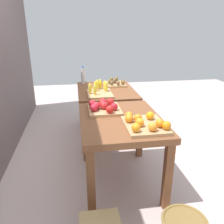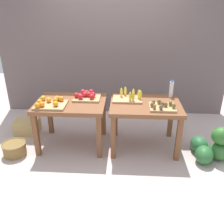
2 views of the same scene
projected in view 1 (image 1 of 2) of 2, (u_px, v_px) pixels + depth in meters
name	position (u px, v px, depth m)	size (l,w,h in m)	color
ground_plane	(112.00, 154.00, 3.06)	(8.00, 8.00, 0.00)	beige
display_table_left	(121.00, 128.00, 2.32)	(1.04, 0.80, 0.73)	brown
display_table_right	(106.00, 96.00, 3.36)	(1.04, 0.80, 0.73)	brown
orange_bin	(145.00, 124.00, 2.06)	(0.44, 0.38, 0.11)	tan
apple_bin	(104.00, 107.00, 2.46)	(0.40, 0.34, 0.11)	tan
banana_crate	(99.00, 91.00, 3.06)	(0.44, 0.32, 0.17)	tan
kiwi_bin	(115.00, 83.00, 3.53)	(0.36, 0.32, 0.10)	tan
water_bottle	(83.00, 76.00, 3.61)	(0.06, 0.06, 0.27)	silver
watermelon_pile	(114.00, 103.00, 4.44)	(0.60, 0.61, 0.52)	#367135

